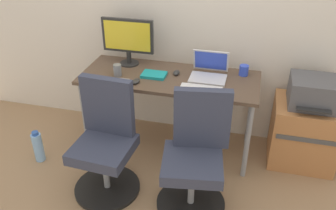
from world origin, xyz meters
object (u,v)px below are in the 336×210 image
office_chair_right (195,158)px  open_laptop (209,71)px  water_bottle_on_floor (38,147)px  printer (313,92)px  desktop_monitor (128,38)px  coffee_mug (244,70)px  office_chair_left (106,144)px  side_cabinet (303,133)px

office_chair_right → open_laptop: size_ratio=3.03×
water_bottle_on_floor → open_laptop: 1.68m
printer → desktop_monitor: bearing=177.4°
desktop_monitor → open_laptop: size_ratio=1.55×
office_chair_right → water_bottle_on_floor: bearing=174.4°
open_laptop → coffee_mug: bearing=21.1°
printer → coffee_mug: coffee_mug is taller
office_chair_left → side_cabinet: office_chair_left is taller
office_chair_right → open_laptop: 0.82m
water_bottle_on_floor → open_laptop: bearing=21.9°
side_cabinet → water_bottle_on_floor: (-2.31, -0.60, -0.15)m
office_chair_left → open_laptop: open_laptop is taller
water_bottle_on_floor → desktop_monitor: size_ratio=0.65×
office_chair_left → open_laptop: 1.07m
side_cabinet → open_laptop: 1.01m
printer → desktop_monitor: (-1.64, 0.07, 0.30)m
open_laptop → office_chair_left: bearing=-133.8°
office_chair_right → office_chair_left: bearing=179.9°
side_cabinet → printer: printer is taller
desktop_monitor → office_chair_right: bearing=-45.8°
side_cabinet → printer: (0.00, -0.00, 0.41)m
desktop_monitor → printer: bearing=-2.6°
office_chair_right → water_bottle_on_floor: (-1.47, 0.14, -0.28)m
printer → open_laptop: bearing=-178.6°
office_chair_left → water_bottle_on_floor: bearing=169.1°
office_chair_left → side_cabinet: bearing=25.4°
office_chair_left → open_laptop: size_ratio=3.03×
side_cabinet → printer: 0.41m
printer → desktop_monitor: 1.67m
office_chair_right → printer: bearing=41.3°
water_bottle_on_floor → desktop_monitor: desktop_monitor is taller
desktop_monitor → coffee_mug: 1.08m
office_chair_right → printer: size_ratio=2.35×
printer → open_laptop: 0.88m
open_laptop → printer: bearing=1.4°
office_chair_left → desktop_monitor: (-0.07, 0.82, 0.58)m
open_laptop → coffee_mug: (0.29, 0.11, -0.01)m
printer → office_chair_left: bearing=-154.6°
side_cabinet → water_bottle_on_floor: side_cabinet is taller
office_chair_left → printer: bearing=25.4°
water_bottle_on_floor → desktop_monitor: bearing=45.0°
coffee_mug → side_cabinet: bearing=-8.8°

